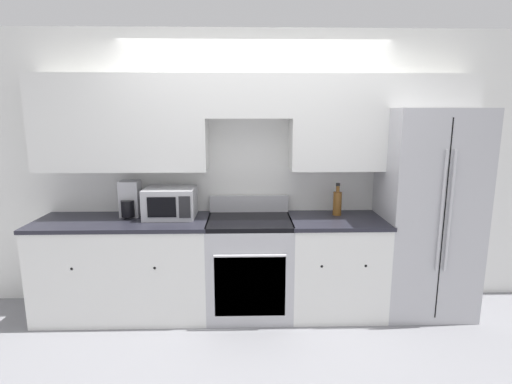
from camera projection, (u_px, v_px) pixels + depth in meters
ground_plane at (257, 328)px, 3.48m from camera, size 12.00×12.00×0.00m
wall_back at (256, 149)px, 3.75m from camera, size 8.00×0.39×2.60m
lower_cabinets_left at (125, 267)px, 3.66m from camera, size 1.55×0.64×0.90m
lower_cabinets_right at (335, 265)px, 3.71m from camera, size 0.86×0.64×0.90m
oven_range at (250, 265)px, 3.69m from camera, size 0.76×0.65×1.06m
refrigerator at (424, 211)px, 3.71m from camera, size 0.81×0.80×1.88m
microwave at (170, 202)px, 3.65m from camera, size 0.45×0.39×0.28m
bottle at (337, 202)px, 3.74m from camera, size 0.08×0.08×0.30m
coffee_maker at (130, 200)px, 3.68m from camera, size 0.17×0.24×0.33m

